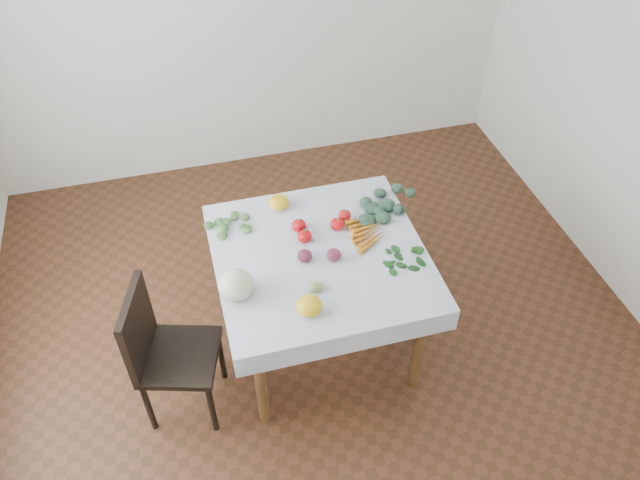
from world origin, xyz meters
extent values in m
plane|color=#552D1B|center=(0.00, 0.00, 0.00)|extent=(4.00, 4.00, 0.00)
cube|color=brown|center=(0.00, 0.00, 0.73)|extent=(1.00, 1.00, 0.04)
cylinder|color=brown|center=(-0.44, -0.44, 0.35)|extent=(0.06, 0.06, 0.71)
cylinder|color=brown|center=(0.44, -0.44, 0.35)|extent=(0.06, 0.06, 0.71)
cylinder|color=brown|center=(-0.44, 0.44, 0.35)|extent=(0.06, 0.06, 0.71)
cylinder|color=brown|center=(0.44, 0.44, 0.35)|extent=(0.06, 0.06, 0.71)
cube|color=white|center=(0.00, 0.00, 0.75)|extent=(1.12, 1.12, 0.01)
cube|color=black|center=(-0.82, -0.22, 0.42)|extent=(0.49, 0.49, 0.04)
cube|color=black|center=(-0.99, -0.17, 0.66)|extent=(0.15, 0.39, 0.43)
cylinder|color=black|center=(-1.03, -0.33, 0.20)|extent=(0.03, 0.03, 0.40)
cylinder|color=black|center=(-0.71, -0.43, 0.20)|extent=(0.03, 0.03, 0.40)
cylinder|color=black|center=(-0.94, -0.01, 0.20)|extent=(0.03, 0.03, 0.40)
cylinder|color=black|center=(-0.61, -0.11, 0.20)|extent=(0.03, 0.03, 0.40)
ellipsoid|color=silver|center=(-0.48, -0.18, 0.84)|extent=(0.22, 0.22, 0.16)
ellipsoid|color=red|center=(-0.07, 0.21, 0.79)|extent=(0.10, 0.10, 0.07)
ellipsoid|color=red|center=(0.21, 0.24, 0.79)|extent=(0.09, 0.09, 0.06)
ellipsoid|color=red|center=(-0.06, 0.12, 0.79)|extent=(0.10, 0.10, 0.07)
ellipsoid|color=red|center=(0.14, 0.17, 0.79)|extent=(0.08, 0.08, 0.07)
ellipsoid|color=yellow|center=(-0.13, 0.43, 0.80)|extent=(0.13, 0.13, 0.08)
ellipsoid|color=yellow|center=(-0.16, -0.37, 0.80)|extent=(0.17, 0.17, 0.09)
ellipsoid|color=#56182E|center=(-0.09, -0.02, 0.79)|extent=(0.10, 0.10, 0.07)
ellipsoid|color=#56182E|center=(0.06, -0.06, 0.79)|extent=(0.09, 0.09, 0.07)
ellipsoid|color=#AEB86A|center=(-0.08, -0.21, 0.78)|extent=(0.05, 0.05, 0.04)
ellipsoid|color=#AEB86A|center=(-0.12, -0.20, 0.78)|extent=(0.05, 0.05, 0.04)
ellipsoid|color=#AEB86A|center=(-0.06, -0.26, 0.78)|extent=(0.05, 0.05, 0.04)
cone|color=orange|center=(0.30, 0.19, 0.77)|extent=(0.20, 0.03, 0.03)
cone|color=orange|center=(0.30, 0.16, 0.77)|extent=(0.21, 0.05, 0.03)
cone|color=orange|center=(0.30, 0.12, 0.77)|extent=(0.21, 0.07, 0.03)
cone|color=orange|center=(0.30, 0.09, 0.77)|extent=(0.20, 0.08, 0.03)
cone|color=orange|center=(0.30, 0.06, 0.77)|extent=(0.20, 0.10, 0.03)
cone|color=orange|center=(0.30, 0.02, 0.77)|extent=(0.20, 0.12, 0.03)
cone|color=orange|center=(0.30, -0.01, 0.77)|extent=(0.19, 0.13, 0.03)
ellipsoid|color=#32523C|center=(0.50, 0.29, 0.78)|extent=(0.08, 0.08, 0.05)
ellipsoid|color=#32523C|center=(0.45, 0.31, 0.78)|extent=(0.08, 0.08, 0.05)
ellipsoid|color=#32523C|center=(0.49, 0.25, 0.78)|extent=(0.08, 0.08, 0.05)
ellipsoid|color=#32523C|center=(0.51, 0.34, 0.78)|extent=(0.08, 0.08, 0.05)
ellipsoid|color=#32523C|center=(0.40, 0.28, 0.78)|extent=(0.08, 0.08, 0.05)
ellipsoid|color=#32523C|center=(0.56, 0.26, 0.78)|extent=(0.08, 0.08, 0.05)
ellipsoid|color=#32523C|center=(0.44, 0.37, 0.78)|extent=(0.08, 0.08, 0.05)
ellipsoid|color=#32523C|center=(0.43, 0.20, 0.78)|extent=(0.08, 0.08, 0.05)
ellipsoid|color=#32523C|center=(0.60, 0.34, 0.78)|extent=(0.08, 0.08, 0.05)
ellipsoid|color=#32523C|center=(0.34, 0.33, 0.78)|extent=(0.08, 0.08, 0.05)
ellipsoid|color=#32523C|center=(0.56, 0.18, 0.78)|extent=(0.08, 0.08, 0.05)
ellipsoid|color=#32523C|center=(0.52, 0.43, 0.78)|extent=(0.08, 0.08, 0.05)
ellipsoid|color=#194C17|center=(0.44, -0.15, 0.76)|extent=(0.05, 0.03, 0.01)
ellipsoid|color=#194C17|center=(0.41, -0.13, 0.76)|extent=(0.05, 0.03, 0.01)
ellipsoid|color=#194C17|center=(0.43, -0.17, 0.76)|extent=(0.05, 0.03, 0.01)
ellipsoid|color=#194C17|center=(0.45, -0.13, 0.76)|extent=(0.05, 0.03, 0.01)
ellipsoid|color=#194C17|center=(0.39, -0.15, 0.76)|extent=(0.05, 0.03, 0.01)
ellipsoid|color=#194C17|center=(0.46, -0.17, 0.76)|extent=(0.05, 0.03, 0.01)
ellipsoid|color=#194C17|center=(0.42, -0.10, 0.76)|extent=(0.05, 0.03, 0.01)
ellipsoid|color=#194C17|center=(0.39, -0.19, 0.76)|extent=(0.05, 0.03, 0.01)
ellipsoid|color=#194C17|center=(0.49, -0.14, 0.76)|extent=(0.05, 0.03, 0.01)
ellipsoid|color=#194C17|center=(0.37, -0.11, 0.76)|extent=(0.05, 0.03, 0.01)
ellipsoid|color=#194C17|center=(0.45, -0.21, 0.76)|extent=(0.05, 0.03, 0.01)
ellipsoid|color=#194C17|center=(0.47, -0.08, 0.76)|extent=(0.05, 0.03, 0.01)
ellipsoid|color=#194C17|center=(0.34, -0.17, 0.76)|extent=(0.05, 0.03, 0.01)
ellipsoid|color=#194C17|center=(0.52, -0.18, 0.76)|extent=(0.05, 0.03, 0.01)
ellipsoid|color=#194C17|center=(0.38, -0.07, 0.76)|extent=(0.05, 0.03, 0.01)
ellipsoid|color=#194C17|center=(0.40, -0.23, 0.76)|extent=(0.05, 0.03, 0.01)
ellipsoid|color=#417837|center=(-0.42, 0.35, 0.77)|extent=(0.05, 0.05, 0.03)
ellipsoid|color=#417837|center=(-0.46, 0.36, 0.77)|extent=(0.05, 0.05, 0.03)
ellipsoid|color=#417837|center=(-0.43, 0.32, 0.77)|extent=(0.05, 0.05, 0.03)
ellipsoid|color=#417837|center=(-0.43, 0.38, 0.77)|extent=(0.05, 0.05, 0.03)
ellipsoid|color=#417837|center=(-0.49, 0.33, 0.77)|extent=(0.05, 0.05, 0.03)
ellipsoid|color=#417837|center=(-0.38, 0.33, 0.77)|extent=(0.05, 0.05, 0.03)
ellipsoid|color=#417837|center=(-0.48, 0.40, 0.77)|extent=(0.05, 0.05, 0.03)
ellipsoid|color=#417837|center=(-0.45, 0.28, 0.77)|extent=(0.05, 0.05, 0.03)
ellipsoid|color=#417837|center=(-0.37, 0.39, 0.77)|extent=(0.05, 0.05, 0.03)
ellipsoid|color=#417837|center=(-0.54, 0.35, 0.77)|extent=(0.05, 0.05, 0.03)
ellipsoid|color=#417837|center=(-0.37, 0.28, 0.77)|extent=(0.05, 0.05, 0.03)
ellipsoid|color=#417837|center=(-0.44, 0.44, 0.77)|extent=(0.05, 0.05, 0.03)
camera|label=1|loc=(-0.62, -2.29, 3.12)|focal=35.00mm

